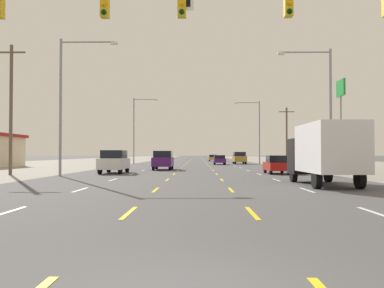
# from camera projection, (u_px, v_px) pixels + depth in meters

# --- Properties ---
(ground_plane) EXTENTS (572.00, 572.00, 0.00)m
(ground_plane) POSITION_uv_depth(u_px,v_px,m) (197.00, 164.00, 70.85)
(ground_plane) COLOR #4C4C4F
(lot_apron_left) EXTENTS (28.00, 440.00, 0.01)m
(lot_apron_left) POSITION_uv_depth(u_px,v_px,m) (51.00, 164.00, 71.19)
(lot_apron_left) COLOR gray
(lot_apron_left) RESTS_ON ground
(lot_apron_right) EXTENTS (28.00, 440.00, 0.01)m
(lot_apron_right) POSITION_uv_depth(u_px,v_px,m) (343.00, 164.00, 70.50)
(lot_apron_right) COLOR gray
(lot_apron_right) RESTS_ON ground
(lane_markings) EXTENTS (10.64, 227.60, 0.01)m
(lane_markings) POSITION_uv_depth(u_px,v_px,m) (197.00, 160.00, 109.33)
(lane_markings) COLOR white
(lane_markings) RESTS_ON ground
(signal_span_wire) EXTENTS (25.81, 0.53, 8.79)m
(signal_span_wire) POSITION_uv_depth(u_px,v_px,m) (192.00, 55.00, 15.20)
(signal_span_wire) COLOR brown
(signal_span_wire) RESTS_ON ground
(box_truck_far_right_nearest) EXTENTS (2.40, 7.20, 3.23)m
(box_truck_far_right_nearest) POSITION_uv_depth(u_px,v_px,m) (325.00, 151.00, 22.24)
(box_truck_far_right_nearest) COLOR black
(box_truck_far_right_nearest) RESTS_ON ground
(hatchback_far_right_near) EXTENTS (1.72, 3.90, 1.54)m
(hatchback_far_right_near) POSITION_uv_depth(u_px,v_px,m) (277.00, 164.00, 35.12)
(hatchback_far_right_near) COLOR red
(hatchback_far_right_near) RESTS_ON ground
(suv_far_left_mid) EXTENTS (1.98, 4.90, 1.98)m
(suv_far_left_mid) POSITION_uv_depth(u_px,v_px,m) (114.00, 161.00, 36.11)
(suv_far_left_mid) COLOR white
(suv_far_left_mid) RESTS_ON ground
(suv_inner_left_midfar) EXTENTS (1.98, 4.90, 1.98)m
(suv_inner_left_midfar) POSITION_uv_depth(u_px,v_px,m) (163.00, 160.00, 43.91)
(suv_inner_left_midfar) COLOR #4C196B
(suv_inner_left_midfar) RESTS_ON ground
(sedan_inner_right_far) EXTENTS (1.80, 4.50, 1.46)m
(sedan_inner_right_far) POSITION_uv_depth(u_px,v_px,m) (219.00, 160.00, 64.79)
(sedan_inner_right_far) COLOR #4C196B
(sedan_inner_right_far) RESTS_ON ground
(suv_far_right_farther) EXTENTS (1.98, 4.90, 1.98)m
(suv_far_right_farther) POSITION_uv_depth(u_px,v_px,m) (239.00, 158.00, 68.82)
(suv_far_right_farther) COLOR #B28C33
(suv_far_right_farther) RESTS_ON ground
(sedan_inner_right_farthest) EXTENTS (1.80, 4.50, 1.46)m
(sedan_inner_right_farthest) POSITION_uv_depth(u_px,v_px,m) (213.00, 158.00, 95.04)
(sedan_inner_right_farthest) COLOR #B28C33
(sedan_inner_right_farthest) RESTS_ON ground
(pole_sign_right_row_1) EXTENTS (0.24, 2.61, 10.48)m
(pole_sign_right_row_1) POSITION_uv_depth(u_px,v_px,m) (341.00, 99.00, 49.64)
(pole_sign_right_row_1) COLOR gray
(pole_sign_right_row_1) RESTS_ON ground
(streetlight_left_row_0) EXTENTS (4.40, 0.26, 10.38)m
(streetlight_left_row_0) POSITION_uv_depth(u_px,v_px,m) (66.00, 96.00, 31.55)
(streetlight_left_row_0) COLOR gray
(streetlight_left_row_0) RESTS_ON ground
(streetlight_right_row_0) EXTENTS (4.05, 0.26, 9.55)m
(streetlight_right_row_0) POSITION_uv_depth(u_px,v_px,m) (325.00, 102.00, 31.26)
(streetlight_right_row_0) COLOR gray
(streetlight_right_row_0) RESTS_ON ground
(streetlight_left_row_1) EXTENTS (4.00, 0.26, 10.73)m
(streetlight_left_row_1) POSITION_uv_depth(u_px,v_px,m) (136.00, 126.00, 67.66)
(streetlight_left_row_1) COLOR gray
(streetlight_left_row_1) RESTS_ON ground
(streetlight_right_row_1) EXTENTS (4.09, 0.26, 10.18)m
(streetlight_right_row_1) POSITION_uv_depth(u_px,v_px,m) (257.00, 128.00, 67.39)
(streetlight_right_row_1) COLOR gray
(streetlight_right_row_1) RESTS_ON ground
(utility_pole_left_row_0) EXTENTS (2.20, 0.26, 10.41)m
(utility_pole_left_row_0) POSITION_uv_depth(u_px,v_px,m) (11.00, 107.00, 33.42)
(utility_pole_left_row_0) COLOR brown
(utility_pole_left_row_0) RESTS_ON ground
(utility_pole_right_row_1) EXTENTS (2.20, 0.26, 8.31)m
(utility_pole_right_row_1) POSITION_uv_depth(u_px,v_px,m) (287.00, 135.00, 59.96)
(utility_pole_right_row_1) COLOR brown
(utility_pole_right_row_1) RESTS_ON ground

